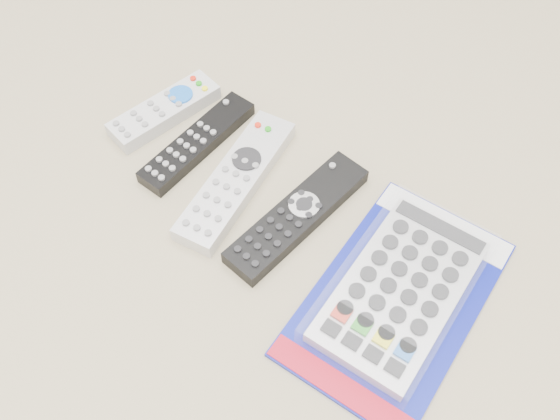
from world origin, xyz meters
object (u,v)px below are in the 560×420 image
Objects in this scene: remote_small_grey at (164,110)px; remote_slim_black at (197,142)px; remote_large_black at (297,216)px; jumbo_remote_packaged at (400,290)px; remote_silver_dvd at (236,180)px.

remote_slim_black is at bearing -0.50° from remote_small_grey.
remote_small_grey is 0.77× the size of remote_large_black.
jumbo_remote_packaged reaches higher than remote_large_black.
remote_slim_black is (0.08, -0.01, -0.00)m from remote_small_grey.
remote_small_grey is at bearing 169.60° from remote_slim_black.
remote_slim_black is at bearing 158.47° from remote_silver_dvd.
remote_small_grey is 0.57× the size of jumbo_remote_packaged.
remote_silver_dvd is 1.05× the size of remote_large_black.
remote_slim_black is 0.34m from jumbo_remote_packaged.
remote_slim_black is at bearing 172.16° from jumbo_remote_packaged.
remote_silver_dvd reaches higher than remote_large_black.
remote_slim_black is 0.64× the size of jumbo_remote_packaged.
remote_large_black is (0.18, -0.01, 0.00)m from remote_slim_black.
remote_small_grey and remote_silver_dvd have the same top height.
jumbo_remote_packaged reaches higher than remote_slim_black.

